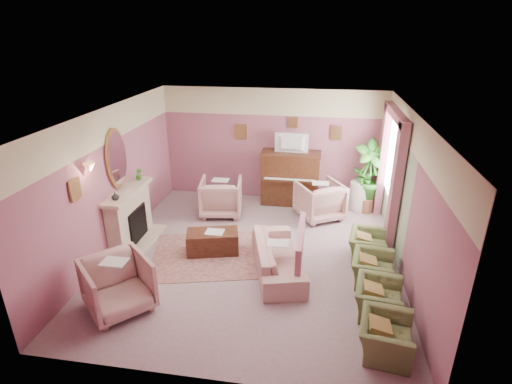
# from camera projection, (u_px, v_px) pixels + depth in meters

# --- Properties ---
(floor) EXTENTS (5.50, 6.00, 0.01)m
(floor) POSITION_uv_depth(u_px,v_px,m) (253.00, 256.00, 7.81)
(floor) COLOR gray
(floor) RESTS_ON ground
(ceiling) EXTENTS (5.50, 6.00, 0.01)m
(ceiling) POSITION_uv_depth(u_px,v_px,m) (252.00, 113.00, 6.73)
(ceiling) COLOR beige
(ceiling) RESTS_ON wall_back
(wall_back) EXTENTS (5.50, 0.02, 2.80)m
(wall_back) POSITION_uv_depth(u_px,v_px,m) (272.00, 145.00, 10.01)
(wall_back) COLOR #7D4D68
(wall_back) RESTS_ON floor
(wall_front) EXTENTS (5.50, 0.02, 2.80)m
(wall_front) POSITION_uv_depth(u_px,v_px,m) (209.00, 289.00, 4.54)
(wall_front) COLOR #7D4D68
(wall_front) RESTS_ON floor
(wall_left) EXTENTS (0.02, 6.00, 2.80)m
(wall_left) POSITION_uv_depth(u_px,v_px,m) (112.00, 181.00, 7.67)
(wall_left) COLOR #7D4D68
(wall_left) RESTS_ON floor
(wall_right) EXTENTS (0.02, 6.00, 2.80)m
(wall_right) POSITION_uv_depth(u_px,v_px,m) (410.00, 200.00, 6.87)
(wall_right) COLOR #7D4D68
(wall_right) RESTS_ON floor
(picture_rail_band) EXTENTS (5.50, 0.01, 0.65)m
(picture_rail_band) POSITION_uv_depth(u_px,v_px,m) (273.00, 102.00, 9.58)
(picture_rail_band) COLOR beige
(picture_rail_band) RESTS_ON wall_back
(stripe_panel) EXTENTS (0.01, 3.00, 2.15)m
(stripe_panel) POSITION_uv_depth(u_px,v_px,m) (394.00, 189.00, 8.18)
(stripe_panel) COLOR #9AAC89
(stripe_panel) RESTS_ON wall_right
(fireplace_surround) EXTENTS (0.30, 1.40, 1.10)m
(fireplace_surround) POSITION_uv_depth(u_px,v_px,m) (130.00, 217.00, 8.16)
(fireplace_surround) COLOR #C4B397
(fireplace_surround) RESTS_ON floor
(fireplace_inset) EXTENTS (0.18, 0.72, 0.68)m
(fireplace_inset) POSITION_uv_depth(u_px,v_px,m) (135.00, 224.00, 8.20)
(fireplace_inset) COLOR black
(fireplace_inset) RESTS_ON floor
(fire_ember) EXTENTS (0.06, 0.54, 0.10)m
(fire_ember) POSITION_uv_depth(u_px,v_px,m) (138.00, 232.00, 8.27)
(fire_ember) COLOR #FC4C32
(fire_ember) RESTS_ON floor
(mantel_shelf) EXTENTS (0.40, 1.55, 0.07)m
(mantel_shelf) POSITION_uv_depth(u_px,v_px,m) (128.00, 191.00, 7.94)
(mantel_shelf) COLOR #C4B397
(mantel_shelf) RESTS_ON fireplace_surround
(hearth) EXTENTS (0.55, 1.50, 0.02)m
(hearth) POSITION_uv_depth(u_px,v_px,m) (142.00, 241.00, 8.34)
(hearth) COLOR #C4B397
(hearth) RESTS_ON floor
(mirror_frame) EXTENTS (0.04, 0.72, 1.20)m
(mirror_frame) POSITION_uv_depth(u_px,v_px,m) (116.00, 159.00, 7.70)
(mirror_frame) COLOR #AC844A
(mirror_frame) RESTS_ON wall_left
(mirror_glass) EXTENTS (0.01, 0.60, 1.06)m
(mirror_glass) POSITION_uv_depth(u_px,v_px,m) (118.00, 159.00, 7.69)
(mirror_glass) COLOR white
(mirror_glass) RESTS_ON wall_left
(sconce_shade) EXTENTS (0.20, 0.20, 0.16)m
(sconce_shade) POSITION_uv_depth(u_px,v_px,m) (89.00, 168.00, 6.66)
(sconce_shade) COLOR #FCA06D
(sconce_shade) RESTS_ON wall_left
(piano) EXTENTS (1.40, 0.60, 1.30)m
(piano) POSITION_uv_depth(u_px,v_px,m) (290.00, 179.00, 9.93)
(piano) COLOR #412112
(piano) RESTS_ON floor
(piano_keyshelf) EXTENTS (1.30, 0.12, 0.06)m
(piano_keyshelf) POSITION_uv_depth(u_px,v_px,m) (289.00, 181.00, 9.59)
(piano_keyshelf) COLOR #412112
(piano_keyshelf) RESTS_ON piano
(piano_keys) EXTENTS (1.20, 0.08, 0.02)m
(piano_keys) POSITION_uv_depth(u_px,v_px,m) (289.00, 179.00, 9.57)
(piano_keys) COLOR white
(piano_keys) RESTS_ON piano
(piano_top) EXTENTS (1.45, 0.65, 0.04)m
(piano_top) POSITION_uv_depth(u_px,v_px,m) (291.00, 153.00, 9.68)
(piano_top) COLOR #412112
(piano_top) RESTS_ON piano
(television) EXTENTS (0.80, 0.12, 0.48)m
(television) POSITION_uv_depth(u_px,v_px,m) (291.00, 142.00, 9.52)
(television) COLOR black
(television) RESTS_ON piano
(print_back_left) EXTENTS (0.30, 0.03, 0.38)m
(print_back_left) POSITION_uv_depth(u_px,v_px,m) (241.00, 132.00, 9.96)
(print_back_left) COLOR #AC844A
(print_back_left) RESTS_ON wall_back
(print_back_right) EXTENTS (0.26, 0.03, 0.34)m
(print_back_right) POSITION_uv_depth(u_px,v_px,m) (336.00, 133.00, 9.60)
(print_back_right) COLOR #AC844A
(print_back_right) RESTS_ON wall_back
(print_back_mid) EXTENTS (0.22, 0.03, 0.26)m
(print_back_mid) POSITION_uv_depth(u_px,v_px,m) (293.00, 123.00, 9.67)
(print_back_mid) COLOR #AC844A
(print_back_mid) RESTS_ON wall_back
(print_left_wall) EXTENTS (0.03, 0.28, 0.36)m
(print_left_wall) POSITION_uv_depth(u_px,v_px,m) (75.00, 189.00, 6.45)
(print_left_wall) COLOR #AC844A
(print_left_wall) RESTS_ON wall_left
(window_blind) EXTENTS (0.03, 1.40, 1.80)m
(window_blind) POSITION_uv_depth(u_px,v_px,m) (395.00, 156.00, 8.18)
(window_blind) COLOR white
(window_blind) RESTS_ON wall_right
(curtain_left) EXTENTS (0.16, 0.34, 2.60)m
(curtain_left) POSITION_uv_depth(u_px,v_px,m) (395.00, 191.00, 7.50)
(curtain_left) COLOR #A65A6E
(curtain_left) RESTS_ON floor
(curtain_right) EXTENTS (0.16, 0.34, 2.60)m
(curtain_right) POSITION_uv_depth(u_px,v_px,m) (382.00, 161.00, 9.18)
(curtain_right) COLOR #A65A6E
(curtain_right) RESTS_ON floor
(pelmet) EXTENTS (0.16, 2.20, 0.16)m
(pelmet) POSITION_uv_depth(u_px,v_px,m) (396.00, 114.00, 7.86)
(pelmet) COLOR #A65A6E
(pelmet) RESTS_ON wall_right
(mantel_plant) EXTENTS (0.16, 0.16, 0.28)m
(mantel_plant) POSITION_uv_depth(u_px,v_px,m) (139.00, 174.00, 8.37)
(mantel_plant) COLOR #308125
(mantel_plant) RESTS_ON mantel_shelf
(mantel_vase) EXTENTS (0.16, 0.16, 0.16)m
(mantel_vase) POSITION_uv_depth(u_px,v_px,m) (115.00, 196.00, 7.44)
(mantel_vase) COLOR beige
(mantel_vase) RESTS_ON mantel_shelf
(area_rug) EXTENTS (2.85, 2.34, 0.01)m
(area_rug) POSITION_uv_depth(u_px,v_px,m) (217.00, 254.00, 7.86)
(area_rug) COLOR #8C5952
(area_rug) RESTS_ON floor
(coffee_table) EXTENTS (1.09, 0.73, 0.45)m
(coffee_table) POSITION_uv_depth(u_px,v_px,m) (213.00, 242.00, 7.87)
(coffee_table) COLOR #412114
(coffee_table) RESTS_ON floor
(table_paper) EXTENTS (0.35, 0.28, 0.01)m
(table_paper) POSITION_uv_depth(u_px,v_px,m) (215.00, 232.00, 7.77)
(table_paper) COLOR silver
(table_paper) RESTS_ON coffee_table
(sofa) EXTENTS (0.65, 1.96, 0.79)m
(sofa) POSITION_uv_depth(u_px,v_px,m) (278.00, 251.00, 7.23)
(sofa) COLOR tan
(sofa) RESTS_ON floor
(sofa_throw) EXTENTS (0.10, 1.48, 0.54)m
(sofa_throw) POSITION_uv_depth(u_px,v_px,m) (300.00, 243.00, 7.09)
(sofa_throw) COLOR #A65A6E
(sofa_throw) RESTS_ON sofa
(floral_armchair_left) EXTENTS (0.93, 0.93, 0.97)m
(floral_armchair_left) POSITION_uv_depth(u_px,v_px,m) (221.00, 195.00, 9.39)
(floral_armchair_left) COLOR tan
(floral_armchair_left) RESTS_ON floor
(floral_armchair_right) EXTENTS (0.93, 0.93, 0.97)m
(floral_armchair_right) POSITION_uv_depth(u_px,v_px,m) (320.00, 198.00, 9.20)
(floral_armchair_right) COLOR tan
(floral_armchair_right) RESTS_ON floor
(floral_armchair_front) EXTENTS (0.93, 0.93, 0.97)m
(floral_armchair_front) POSITION_uv_depth(u_px,v_px,m) (118.00, 283.00, 6.19)
(floral_armchair_front) COLOR tan
(floral_armchair_front) RESTS_ON floor
(olive_chair_a) EXTENTS (0.56, 0.80, 0.69)m
(olive_chair_a) POSITION_uv_depth(u_px,v_px,m) (386.00, 331.00, 5.39)
(olive_chair_a) COLOR #5F6F3D
(olive_chair_a) RESTS_ON floor
(olive_chair_b) EXTENTS (0.56, 0.80, 0.69)m
(olive_chair_b) POSITION_uv_depth(u_px,v_px,m) (379.00, 294.00, 6.14)
(olive_chair_b) COLOR #5F6F3D
(olive_chair_b) RESTS_ON floor
(olive_chair_c) EXTENTS (0.56, 0.80, 0.69)m
(olive_chair_c) POSITION_uv_depth(u_px,v_px,m) (373.00, 265.00, 6.89)
(olive_chair_c) COLOR #5F6F3D
(olive_chair_c) RESTS_ON floor
(olive_chair_d) EXTENTS (0.56, 0.80, 0.69)m
(olive_chair_d) POSITION_uv_depth(u_px,v_px,m) (368.00, 242.00, 7.63)
(olive_chair_d) COLOR #5F6F3D
(olive_chair_d) RESTS_ON floor
(side_table) EXTENTS (0.52, 0.52, 0.70)m
(side_table) POSITION_uv_depth(u_px,v_px,m) (360.00, 196.00, 9.69)
(side_table) COLOR silver
(side_table) RESTS_ON floor
(side_plant_big) EXTENTS (0.30, 0.30, 0.34)m
(side_plant_big) POSITION_uv_depth(u_px,v_px,m) (363.00, 176.00, 9.49)
(side_plant_big) COLOR #308125
(side_plant_big) RESTS_ON side_table
(side_plant_small) EXTENTS (0.16, 0.16, 0.28)m
(side_plant_small) POSITION_uv_depth(u_px,v_px,m) (368.00, 179.00, 9.40)
(side_plant_small) COLOR #308125
(side_plant_small) RESTS_ON side_table
(palm_pot) EXTENTS (0.34, 0.34, 0.34)m
(palm_pot) POSITION_uv_depth(u_px,v_px,m) (366.00, 205.00, 9.64)
(palm_pot) COLOR brown
(palm_pot) RESTS_ON floor
(palm_plant) EXTENTS (0.76, 0.76, 1.44)m
(palm_plant) POSITION_uv_depth(u_px,v_px,m) (370.00, 170.00, 9.30)
(palm_plant) COLOR #308125
(palm_plant) RESTS_ON palm_pot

